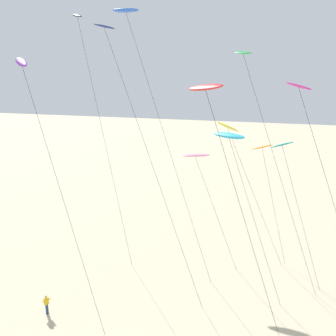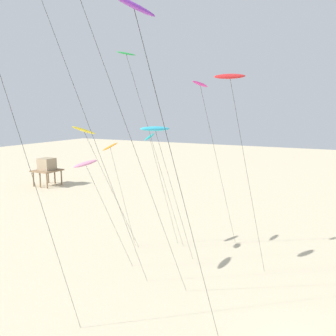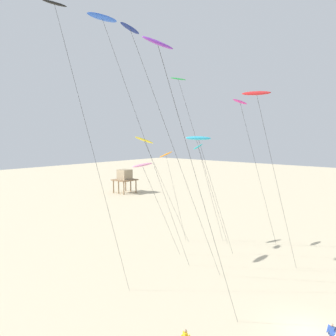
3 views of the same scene
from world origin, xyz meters
name	(u,v)px [view 2 (image 2 of 3)]	position (x,y,z in m)	size (l,w,h in m)	color
kite_orange	(111,149)	(7.72, 20.11, 11.42)	(4.11, 1.38, 12.08)	orange
kite_navy	(82,4)	(-4.75, 12.56, 21.32)	(10.28, 3.13, 22.71)	navy
kite_magenta	(201,89)	(10.39, 11.25, 17.31)	(7.63, 2.70, 18.17)	#D8339E
kite_yellow	(85,132)	(4.21, 20.46, 13.32)	(7.54, 2.62, 14.02)	yellow
kite_red	(230,79)	(4.61, 6.61, 17.66)	(7.87, 3.14, 18.24)	red
kite_cyan	(155,129)	(5.27, 13.43, 13.68)	(6.61, 2.67, 14.05)	#33BFE0
kite_teal	(150,140)	(9.57, 16.45, 12.36)	(5.13, 1.59, 13.09)	teal
kite_green	(129,62)	(5.99, 16.55, 19.62)	(8.42, 3.08, 20.59)	green
kite_purple	(137,17)	(-8.60, 6.49, 19.03)	(7.59, 2.88, 19.95)	purple
kite_pink	(86,164)	(1.45, 18.07, 10.80)	(6.19, 1.85, 11.14)	pink
stilt_house	(47,166)	(29.71, 52.69, 4.06)	(4.95, 4.71, 5.73)	#846647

